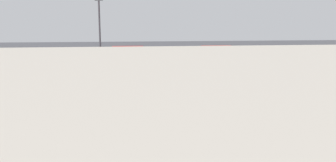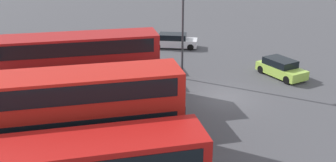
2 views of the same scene
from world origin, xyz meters
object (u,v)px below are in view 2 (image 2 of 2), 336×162
(bus_single_deck_third, at_px, (84,101))
(car_small_green, at_px, (281,68))
(bus_double_decker_second, at_px, (65,115))
(bus_single_deck_sixth, at_px, (76,50))
(lamp_post_tall, at_px, (183,16))
(bus_double_decker_fourth, at_px, (73,66))
(car_hatchback_silver, at_px, (174,41))
(bus_single_deck_fifth, at_px, (70,62))

(bus_single_deck_third, distance_m, car_small_green, 16.36)
(bus_double_decker_second, xyz_separation_m, bus_single_deck_sixth, (14.29, -0.57, -0.83))
(bus_single_deck_sixth, bearing_deg, bus_single_deck_third, -178.08)
(car_small_green, xyz_separation_m, lamp_post_tall, (1.35, 7.83, 4.29))
(bus_double_decker_fourth, xyz_separation_m, car_small_green, (1.01, -16.04, -1.75))
(bus_single_deck_third, distance_m, car_hatchback_silver, 17.88)
(bus_double_decker_second, xyz_separation_m, bus_single_deck_third, (3.42, -0.93, -0.83))
(bus_single_deck_third, bearing_deg, bus_double_decker_second, 164.75)
(bus_single_deck_third, xyz_separation_m, bus_single_deck_sixth, (10.87, 0.36, 0.00))
(car_hatchback_silver, bearing_deg, bus_double_decker_second, 151.26)
(car_hatchback_silver, height_order, lamp_post_tall, lamp_post_tall)
(bus_double_decker_second, height_order, lamp_post_tall, lamp_post_tall)
(car_hatchback_silver, bearing_deg, bus_single_deck_third, 148.61)
(bus_single_deck_third, distance_m, bus_double_decker_fourth, 4.16)
(bus_single_deck_sixth, distance_m, car_small_green, 16.96)
(bus_double_decker_second, bearing_deg, car_small_green, -62.78)
(lamp_post_tall, bearing_deg, bus_single_deck_sixth, 61.00)
(bus_single_deck_sixth, relative_size, car_small_green, 2.69)
(bus_single_deck_sixth, bearing_deg, bus_double_decker_second, 177.72)
(lamp_post_tall, bearing_deg, car_small_green, -99.80)
(lamp_post_tall, bearing_deg, car_hatchback_silver, -10.22)
(car_small_green, height_order, lamp_post_tall, lamp_post_tall)
(bus_single_deck_third, xyz_separation_m, car_small_green, (5.05, -15.53, -0.92))
(bus_single_deck_fifth, xyz_separation_m, lamp_post_tall, (-1.14, -8.48, 3.37))
(bus_double_decker_second, height_order, bus_single_deck_fifth, bus_double_decker_second)
(bus_single_deck_sixth, bearing_deg, car_hatchback_silver, -65.67)
(car_hatchback_silver, xyz_separation_m, lamp_post_tall, (-8.84, 1.59, 4.29))
(bus_double_decker_second, bearing_deg, bus_single_deck_fifth, -0.83)
(bus_double_decker_second, distance_m, bus_double_decker_fourth, 7.48)
(bus_single_deck_fifth, distance_m, bus_single_deck_sixth, 3.36)
(bus_double_decker_second, distance_m, bus_single_deck_sixth, 14.33)
(car_hatchback_silver, distance_m, lamp_post_tall, 9.96)
(bus_double_decker_fourth, distance_m, bus_single_deck_fifth, 3.60)
(lamp_post_tall, bearing_deg, bus_double_decker_fourth, 106.02)
(bus_double_decker_second, relative_size, car_hatchback_silver, 2.37)
(bus_single_deck_third, relative_size, car_hatchback_silver, 2.17)
(bus_double_decker_second, bearing_deg, bus_double_decker_fourth, -3.28)
(car_hatchback_silver, relative_size, car_small_green, 1.11)
(bus_double_decker_fourth, bearing_deg, bus_single_deck_third, -172.87)
(bus_double_decker_second, xyz_separation_m, lamp_post_tall, (9.82, -8.64, 2.54))
(car_hatchback_silver, bearing_deg, bus_single_deck_fifth, 127.41)
(bus_double_decker_second, height_order, bus_double_decker_fourth, same)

